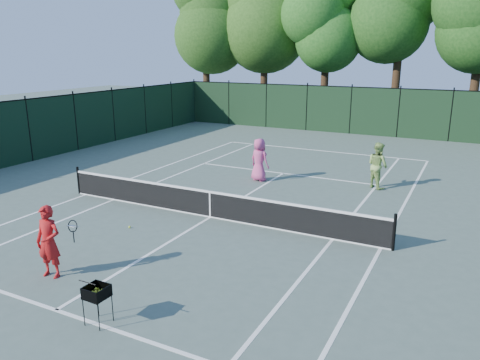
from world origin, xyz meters
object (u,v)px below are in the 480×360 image
at_px(player_green, 378,165).
at_px(ball_hopper, 97,292).
at_px(player_pink, 259,160).
at_px(loose_ball_midcourt, 130,227).
at_px(coach, 49,242).

xyz_separation_m(player_green, ball_hopper, (-2.98, -12.36, -0.23)).
bearing_deg(player_pink, player_green, -150.12).
xyz_separation_m(player_pink, ball_hopper, (1.63, -11.19, -0.20)).
height_order(player_pink, player_green, player_green).
bearing_deg(loose_ball_midcourt, player_green, 53.62).
distance_m(player_pink, loose_ball_midcourt, 6.97).
relative_size(player_pink, loose_ball_midcourt, 26.30).
xyz_separation_m(player_pink, loose_ball_midcourt, (-1.26, -6.80, -0.86)).
bearing_deg(loose_ball_midcourt, ball_hopper, -56.62).
bearing_deg(coach, loose_ball_midcourt, 88.52).
height_order(player_pink, ball_hopper, player_pink).
distance_m(player_green, ball_hopper, 12.72).
xyz_separation_m(coach, player_pink, (0.84, 10.16, 0.00)).
xyz_separation_m(coach, ball_hopper, (2.47, -1.03, -0.20)).
xyz_separation_m(player_green, loose_ball_midcourt, (-5.87, -7.97, -0.88)).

